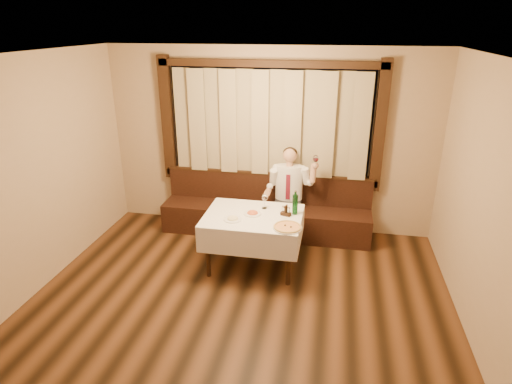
% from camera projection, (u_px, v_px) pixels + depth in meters
% --- Properties ---
extents(room, '(5.01, 6.01, 2.81)m').
position_uv_depth(room, '(240.00, 181.00, 4.64)').
color(room, black).
rests_on(room, ground).
extents(banquette, '(3.20, 0.61, 0.94)m').
position_uv_depth(banquette, '(266.00, 214.00, 6.68)').
color(banquette, black).
rests_on(banquette, ground).
extents(dining_table, '(1.27, 0.97, 0.76)m').
position_uv_depth(dining_table, '(253.00, 222.00, 5.62)').
color(dining_table, black).
rests_on(dining_table, ground).
extents(pizza, '(0.36, 0.36, 0.04)m').
position_uv_depth(pizza, '(287.00, 227.00, 5.21)').
color(pizza, white).
rests_on(pizza, dining_table).
extents(pasta_red, '(0.23, 0.23, 0.08)m').
position_uv_depth(pasta_red, '(252.00, 212.00, 5.59)').
color(pasta_red, white).
rests_on(pasta_red, dining_table).
extents(pasta_cream, '(0.23, 0.23, 0.08)m').
position_uv_depth(pasta_cream, '(233.00, 217.00, 5.43)').
color(pasta_cream, white).
rests_on(pasta_cream, dining_table).
extents(green_bottle, '(0.07, 0.07, 0.33)m').
position_uv_depth(green_bottle, '(295.00, 204.00, 5.56)').
color(green_bottle, '#11501E').
rests_on(green_bottle, dining_table).
extents(table_wine_glass, '(0.08, 0.08, 0.20)m').
position_uv_depth(table_wine_glass, '(265.00, 198.00, 5.72)').
color(table_wine_glass, white).
rests_on(table_wine_glass, dining_table).
extents(cruet_caddy, '(0.15, 0.11, 0.14)m').
position_uv_depth(cruet_caddy, '(286.00, 212.00, 5.54)').
color(cruet_caddy, black).
rests_on(cruet_caddy, dining_table).
extents(seated_man, '(0.76, 0.57, 1.40)m').
position_uv_depth(seated_man, '(289.00, 187.00, 6.35)').
color(seated_man, black).
rests_on(seated_man, ground).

